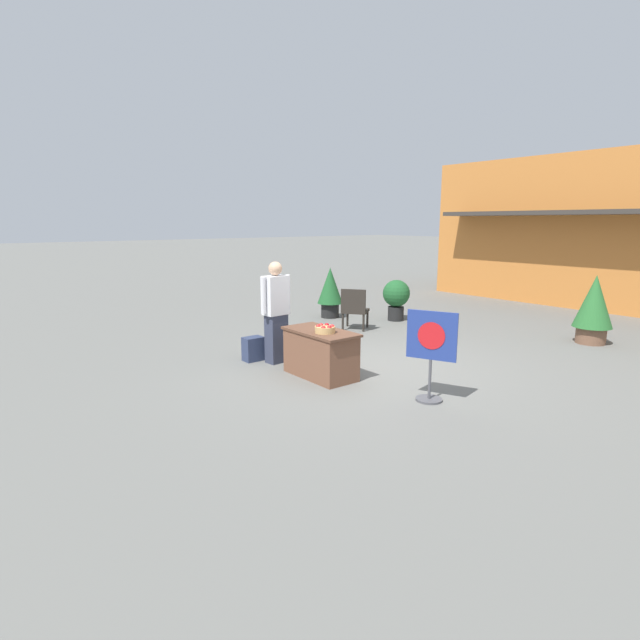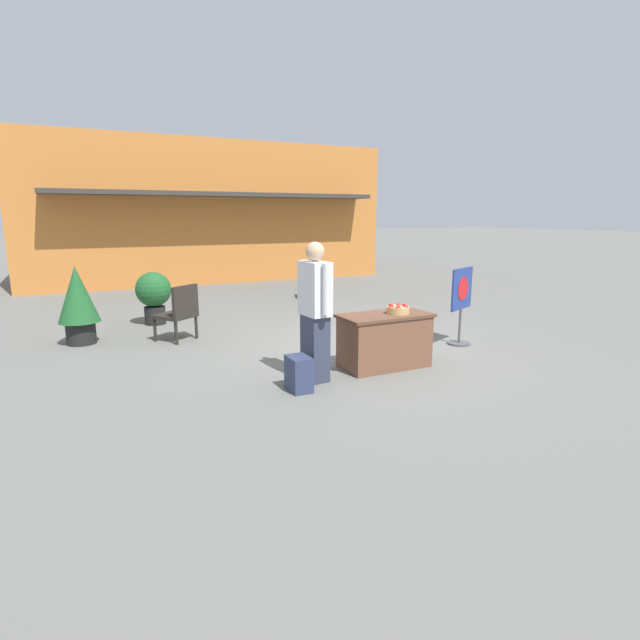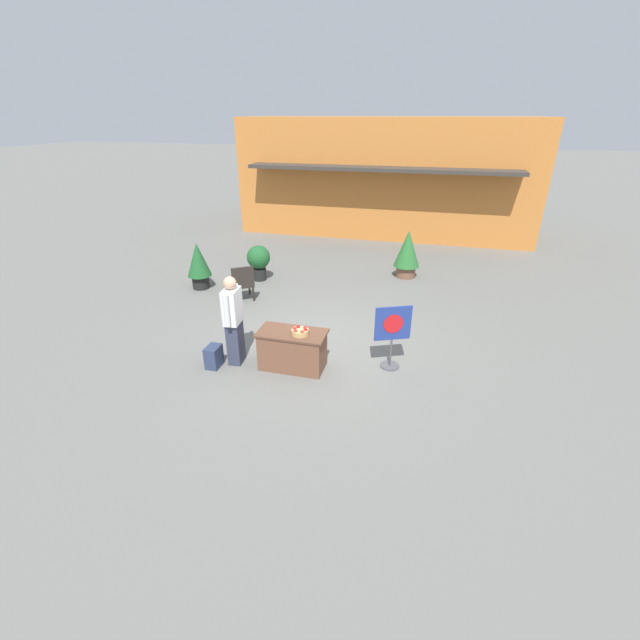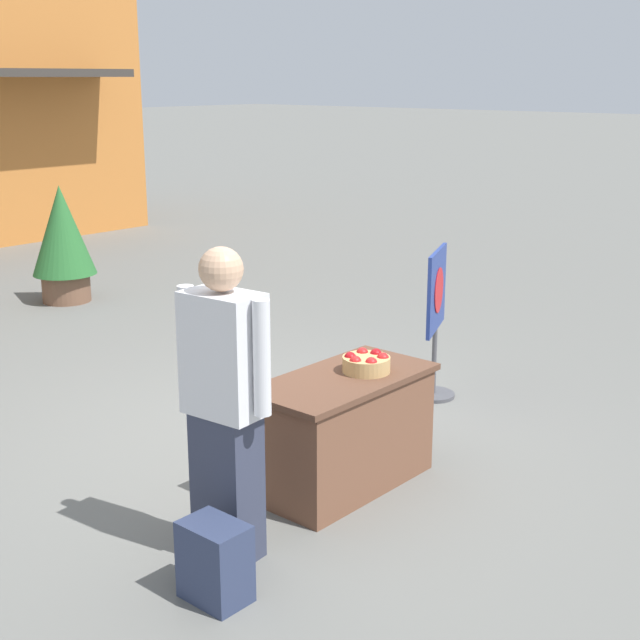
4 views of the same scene
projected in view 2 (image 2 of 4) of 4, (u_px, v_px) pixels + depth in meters
name	position (u px, v px, depth m)	size (l,w,h in m)	color
ground_plane	(363.00, 348.00, 7.84)	(120.00, 120.00, 0.00)	slate
storefront_building	(204.00, 213.00, 16.40)	(11.02, 4.63, 4.24)	#C67533
display_table	(384.00, 340.00, 6.82)	(1.26, 0.64, 0.74)	brown
apple_basket	(398.00, 309.00, 6.76)	(0.31, 0.31, 0.13)	tan
person_visitor	(315.00, 311.00, 6.15)	(0.30, 0.61, 1.74)	#33384C
backpack	(299.00, 374.00, 5.91)	(0.24, 0.34, 0.42)	#2D3856
poster_board	(461.00, 302.00, 7.94)	(0.63, 0.36, 1.24)	#4C4C51
patio_chair	(179.00, 311.00, 8.22)	(0.77, 0.77, 0.94)	#28231E
potted_plant_far_right	(78.00, 301.00, 7.98)	(0.64, 0.64, 1.27)	black
potted_plant_near_right	(154.00, 293.00, 9.47)	(0.66, 0.66, 1.00)	black
potted_plant_far_left	(315.00, 269.00, 12.37)	(0.74, 0.74, 1.37)	brown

